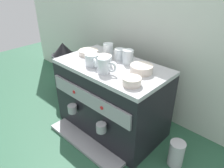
# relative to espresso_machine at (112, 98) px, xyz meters

# --- Properties ---
(ground_plane) EXTENTS (4.00, 4.00, 0.00)m
(ground_plane) POSITION_rel_espresso_machine_xyz_m (0.00, 0.00, -0.22)
(ground_plane) COLOR #28563D
(tiled_backsplash_wall) EXTENTS (2.80, 0.03, 1.07)m
(tiled_backsplash_wall) POSITION_rel_espresso_machine_xyz_m (0.00, 0.34, 0.31)
(tiled_backsplash_wall) COLOR silver
(tiled_backsplash_wall) RESTS_ON ground_plane
(espresso_machine) EXTENTS (0.66, 0.49, 0.45)m
(espresso_machine) POSITION_rel_espresso_machine_xyz_m (0.00, 0.00, 0.00)
(espresso_machine) COLOR black
(espresso_machine) RESTS_ON ground_plane
(ceramic_cup_0) EXTENTS (0.11, 0.07, 0.08)m
(ceramic_cup_0) POSITION_rel_espresso_machine_xyz_m (0.04, -0.10, 0.27)
(ceramic_cup_0) COLOR silver
(ceramic_cup_0) RESTS_ON espresso_machine
(ceramic_cup_1) EXTENTS (0.07, 0.10, 0.07)m
(ceramic_cup_1) POSITION_rel_espresso_machine_xyz_m (-0.13, 0.11, 0.26)
(ceramic_cup_1) COLOR silver
(ceramic_cup_1) RESTS_ON espresso_machine
(ceramic_cup_2) EXTENTS (0.06, 0.09, 0.06)m
(ceramic_cup_2) POSITION_rel_espresso_machine_xyz_m (-0.01, -0.03, 0.26)
(ceramic_cup_2) COLOR silver
(ceramic_cup_2) RESTS_ON espresso_machine
(ceramic_cup_3) EXTENTS (0.10, 0.07, 0.08)m
(ceramic_cup_3) POSITION_rel_espresso_machine_xyz_m (0.04, 0.09, 0.27)
(ceramic_cup_3) COLOR silver
(ceramic_cup_3) RESTS_ON espresso_machine
(ceramic_cup_4) EXTENTS (0.06, 0.10, 0.07)m
(ceramic_cup_4) POSITION_rel_espresso_machine_xyz_m (-0.03, 0.10, 0.26)
(ceramic_cup_4) COLOR silver
(ceramic_cup_4) RESTS_ON espresso_machine
(ceramic_cup_5) EXTENTS (0.11, 0.08, 0.07)m
(ceramic_cup_5) POSITION_rel_espresso_machine_xyz_m (-0.08, -0.08, 0.26)
(ceramic_cup_5) COLOR silver
(ceramic_cup_5) RESTS_ON espresso_machine
(ceramic_bowl_0) EXTENTS (0.12, 0.12, 0.04)m
(ceramic_bowl_0) POSITION_rel_espresso_machine_xyz_m (0.18, 0.04, 0.25)
(ceramic_bowl_0) COLOR beige
(ceramic_bowl_0) RESTS_ON espresso_machine
(ceramic_bowl_1) EXTENTS (0.13, 0.13, 0.03)m
(ceramic_bowl_1) POSITION_rel_espresso_machine_xyz_m (-0.22, 0.02, 0.24)
(ceramic_bowl_1) COLOR beige
(ceramic_bowl_1) RESTS_ON espresso_machine
(ceramic_bowl_2) EXTENTS (0.09, 0.09, 0.03)m
(ceramic_bowl_2) POSITION_rel_espresso_machine_xyz_m (-0.08, 0.02, 0.24)
(ceramic_bowl_2) COLOR beige
(ceramic_bowl_2) RESTS_ON espresso_machine
(ceramic_bowl_3) EXTENTS (0.09, 0.09, 0.04)m
(ceramic_bowl_3) POSITION_rel_espresso_machine_xyz_m (0.23, -0.10, 0.25)
(ceramic_bowl_3) COLOR beige
(ceramic_bowl_3) RESTS_ON espresso_machine
(coffee_grinder) EXTENTS (0.18, 0.18, 0.45)m
(coffee_grinder) POSITION_rel_espresso_machine_xyz_m (-0.56, 0.05, -0.01)
(coffee_grinder) COLOR black
(coffee_grinder) RESTS_ON ground_plane
(milk_pitcher) EXTENTS (0.08, 0.08, 0.15)m
(milk_pitcher) POSITION_rel_espresso_machine_xyz_m (0.47, 0.01, -0.15)
(milk_pitcher) COLOR #B7B7BC
(milk_pitcher) RESTS_ON ground_plane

